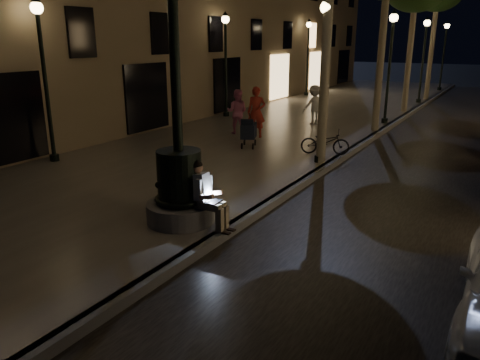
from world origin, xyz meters
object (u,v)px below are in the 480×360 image
Objects in this scene: lamp_curb_d at (444,47)px; lamp_left_a at (43,60)px; lamp_curb_c at (424,49)px; pedestrian_pink at (237,112)px; lamp_left_b at (226,51)px; lamp_curb_a at (324,60)px; seated_man_laptop at (205,193)px; pedestrian_red at (256,112)px; stroller at (249,131)px; lamp_curb_b at (391,53)px; fountain_lamppost at (179,174)px; bicycle at (325,142)px; pedestrian_white at (314,105)px; lamp_left_c at (308,48)px.

lamp_left_a is (-7.10, -28.00, 0.00)m from lamp_curb_d.
pedestrian_pink is (-4.43, -13.44, -2.17)m from lamp_curb_c.
lamp_curb_c is 1.00× the size of lamp_left_b.
lamp_left_b is at bearing 139.80° from lamp_curb_a.
pedestrian_red is (-3.37, 8.35, 0.24)m from seated_man_laptop.
stroller is (-2.84, 0.64, -2.46)m from lamp_curb_a.
lamp_curb_b and lamp_left_a have the same top height.
fountain_lamppost is at bearing -91.34° from lamp_curb_d.
fountain_lamppost reaches higher than lamp_left_a.
pedestrian_red reaches higher than bicycle.
lamp_curb_b and lamp_curb_c have the same top height.
lamp_curb_c reaches higher than pedestrian_red.
lamp_curb_b and lamp_curb_d have the same top height.
lamp_left_b reaches higher than seated_man_laptop.
lamp_left_b is 3.08× the size of bicycle.
lamp_curb_a is 4.67m from pedestrian_red.
seated_man_laptop is 0.71× the size of pedestrian_red.
lamp_curb_a and lamp_curb_d have the same top height.
lamp_curb_d is 23.66m from stroller.
lamp_left_a is at bearing 162.65° from fountain_lamppost.
fountain_lamppost is 4.51× the size of stroller.
pedestrian_pink is at bearing 51.72° from bicycle.
lamp_left_a is 8.93m from bicycle.
lamp_curb_d is 1.00× the size of lamp_left_a.
lamp_left_b reaches higher than pedestrian_red.
lamp_left_b is at bearing 106.71° from stroller.
lamp_curb_d is (0.70, 30.00, 2.02)m from fountain_lamppost.
lamp_curb_c is 12.26m from lamp_left_b.
fountain_lamppost is 30.08m from lamp_curb_d.
fountain_lamppost is 1.08× the size of lamp_left_a.
pedestrian_pink is (2.67, -3.44, -2.17)m from lamp_left_b.
lamp_left_a is at bearing -109.54° from lamp_curb_c.
lamp_curb_d reaches higher than stroller.
pedestrian_white is at bearing -98.38° from lamp_curb_d.
bicycle is (2.63, 0.38, -0.17)m from stroller.
lamp_curb_a reaches higher than pedestrian_pink.
lamp_left_c is (0.00, 10.00, 0.00)m from lamp_left_b.
bicycle is at bearing 61.03° from pedestrian_white.
lamp_left_c is at bearing 6.35° from bicycle.
lamp_left_a is 3.08× the size of bicycle.
stroller is (4.26, 4.64, -2.46)m from lamp_left_a.
lamp_left_a is 4.17× the size of stroller.
lamp_left_b is at bearing -125.37° from lamp_curb_c.
lamp_curb_a is 1.00× the size of lamp_curb_c.
fountain_lamppost reaches higher than lamp_curb_a.
seated_man_laptop is 6.43m from lamp_curb_a.
lamp_curb_a reaches higher than seated_man_laptop.
lamp_curb_b reaches higher than bicycle.
fountain_lamppost reaches higher than lamp_left_b.
lamp_left_b is at bearing -69.13° from pedestrian_pink.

